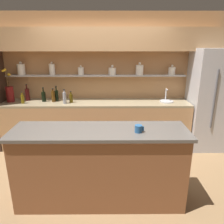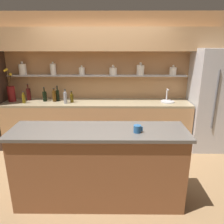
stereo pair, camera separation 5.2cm
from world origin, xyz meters
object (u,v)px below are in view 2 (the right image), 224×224
(bottle_wine_0, at_px, (29,94))
(refrigerator, at_px, (215,100))
(flower_vase, at_px, (11,92))
(bottle_oil_5, at_px, (24,98))
(bottle_wine_1, at_px, (45,96))
(sink_fixture, at_px, (167,101))
(bottle_wine_3, at_px, (58,95))
(bottle_spirit_6, at_px, (54,96))
(coffee_mug, at_px, (137,129))
(bottle_oil_4, at_px, (72,98))
(bottle_spirit_2, at_px, (65,97))

(bottle_wine_0, bearing_deg, refrigerator, -2.57)
(flower_vase, distance_m, bottle_oil_5, 0.33)
(bottle_wine_1, bearing_deg, sink_fixture, -0.82)
(refrigerator, height_order, flower_vase, refrigerator)
(refrigerator, height_order, bottle_wine_3, refrigerator)
(sink_fixture, distance_m, bottle_spirit_6, 2.23)
(coffee_mug, bearing_deg, bottle_oil_4, 122.55)
(bottle_oil_5, bearing_deg, coffee_mug, -39.50)
(bottle_wine_3, bearing_deg, bottle_wine_0, 176.53)
(bottle_wine_0, bearing_deg, bottle_wine_1, -13.17)
(bottle_oil_5, xyz_separation_m, coffee_mug, (2.01, -1.65, 0.05))
(bottle_oil_5, distance_m, coffee_mug, 2.60)
(bottle_spirit_2, bearing_deg, bottle_oil_4, 30.51)
(bottle_oil_4, relative_size, coffee_mug, 2.07)
(flower_vase, bearing_deg, bottle_oil_5, -25.46)
(refrigerator, xyz_separation_m, bottle_spirit_6, (-3.13, 0.06, 0.06))
(bottle_spirit_2, relative_size, coffee_mug, 2.50)
(bottle_spirit_2, bearing_deg, refrigerator, 1.39)
(bottle_wine_0, relative_size, bottle_spirit_2, 1.22)
(refrigerator, bearing_deg, bottle_oil_4, -179.89)
(bottle_oil_4, relative_size, bottle_spirit_6, 0.85)
(bottle_spirit_2, relative_size, bottle_wine_3, 0.89)
(bottle_oil_5, bearing_deg, sink_fixture, 2.33)
(bottle_wine_3, bearing_deg, bottle_oil_5, -162.32)
(flower_vase, xyz_separation_m, bottle_oil_5, (0.29, -0.14, -0.09))
(flower_vase, bearing_deg, bottle_wine_0, 16.57)
(sink_fixture, bearing_deg, bottle_oil_5, -177.67)
(bottle_wine_1, distance_m, bottle_wine_3, 0.25)
(sink_fixture, height_order, bottle_oil_4, sink_fixture)
(sink_fixture, bearing_deg, bottle_wine_1, 179.18)
(bottle_oil_4, height_order, bottle_oil_5, bottle_oil_5)
(sink_fixture, xyz_separation_m, bottle_spirit_6, (-2.22, 0.01, 0.08))
(sink_fixture, distance_m, bottle_wine_1, 2.42)
(bottle_wine_3, bearing_deg, bottle_oil_4, -23.53)
(flower_vase, xyz_separation_m, coffee_mug, (2.29, -1.79, -0.04))
(bottle_oil_5, height_order, bottle_spirit_6, bottle_spirit_6)
(bottle_oil_4, bearing_deg, bottle_spirit_2, -149.49)
(coffee_mug, bearing_deg, bottle_spirit_2, 126.13)
(bottle_wine_3, distance_m, coffee_mug, 2.32)
(bottle_spirit_6, bearing_deg, bottle_wine_1, 173.88)
(refrigerator, distance_m, bottle_oil_4, 2.77)
(sink_fixture, distance_m, bottle_wine_0, 2.77)
(bottle_spirit_2, bearing_deg, bottle_spirit_6, 151.82)
(bottle_wine_3, distance_m, bottle_oil_5, 0.64)
(bottle_wine_1, distance_m, coffee_mug, 2.44)
(bottle_spirit_2, relative_size, bottle_oil_4, 1.20)
(bottle_oil_5, relative_size, bottle_spirit_6, 0.86)
(bottle_spirit_2, distance_m, bottle_spirit_6, 0.28)
(refrigerator, distance_m, bottle_oil_5, 3.69)
(flower_vase, distance_m, sink_fixture, 3.07)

